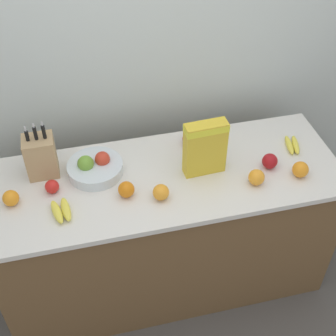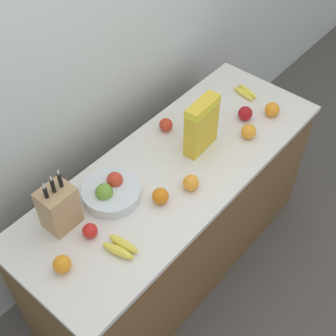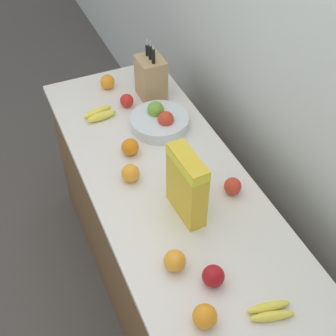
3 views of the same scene
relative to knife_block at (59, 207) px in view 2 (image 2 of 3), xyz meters
The scene contains 16 objects.
ground_plane 1.16m from the knife_block, 15.89° to the right, with size 14.00×14.00×0.00m, color #514C47.
wall_back 0.78m from the knife_block, 32.74° to the left, with size 9.00×0.06×2.60m.
counter 0.83m from the knife_block, 15.89° to the right, with size 1.83×0.67×0.87m.
knife_block is the anchor object (origin of this frame).
cereal_box 0.82m from the knife_block, 12.45° to the right, with size 0.21×0.09×0.30m.
fruit_bowl 0.27m from the knife_block, 13.40° to the right, with size 0.28×0.28×0.11m.
banana_bunch_left 0.33m from the knife_block, 77.77° to the right, with size 0.11×0.17×0.04m.
banana_bunch_right 1.33m from the knife_block, ahead, with size 0.10×0.17×0.03m.
apple_rightmost 1.16m from the knife_block, 11.44° to the right, with size 0.08×0.08×0.08m, color #A31419.
apple_front 0.17m from the knife_block, 77.20° to the right, with size 0.07×0.07×0.07m, color red.
apple_middle 0.78m from the knife_block, ahead, with size 0.07×0.07×0.07m, color red.
orange_mid_right 0.26m from the knife_block, 130.32° to the right, with size 0.08×0.08×0.08m, color orange.
orange_front_left 0.63m from the knife_block, 30.44° to the right, with size 0.08×0.08×0.08m, color orange.
orange_by_cereal 0.47m from the knife_block, 34.25° to the right, with size 0.08×0.08×0.08m, color orange.
orange_near_bowl 1.30m from the knife_block, 14.52° to the right, with size 0.08×0.08×0.08m, color orange.
orange_front_right 1.08m from the knife_block, 17.74° to the right, with size 0.08×0.08×0.08m, color orange.
Camera 2 is at (-1.25, -1.02, 2.61)m, focal length 50.00 mm.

